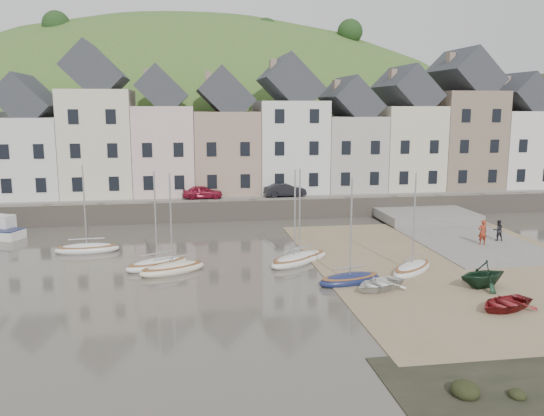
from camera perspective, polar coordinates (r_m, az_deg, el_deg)
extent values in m
plane|color=#453F36|center=(34.54, 1.54, -6.65)|extent=(160.00, 160.00, 0.00)
cube|color=#3B5E25|center=(65.45, -3.51, 2.04)|extent=(90.00, 30.00, 1.50)
cube|color=slate|center=(54.02, -2.37, 1.17)|extent=(70.00, 7.00, 0.10)
cube|color=slate|center=(50.70, -1.92, -0.16)|extent=(70.00, 1.20, 1.80)
cube|color=#7D694C|center=(38.02, 18.16, -5.54)|extent=(18.00, 26.00, 0.06)
cube|color=slate|center=(46.71, 18.12, -2.62)|extent=(8.00, 18.00, 0.12)
ellipsoid|color=#3B5E25|center=(96.66, -7.94, -6.76)|extent=(134.40, 84.00, 84.00)
cylinder|color=#382619|center=(82.47, -20.75, 15.11)|extent=(0.50, 0.50, 3.00)
sphere|color=#213D19|center=(82.75, -20.86, 16.83)|extent=(3.60, 3.60, 3.60)
cylinder|color=#382619|center=(84.91, -10.56, 15.42)|extent=(0.50, 0.50, 3.00)
sphere|color=#213D19|center=(85.18, -10.61, 17.10)|extent=(3.60, 3.60, 3.60)
cylinder|color=#382619|center=(83.76, -0.61, 15.66)|extent=(0.50, 0.50, 3.00)
sphere|color=#213D19|center=(84.04, -0.61, 17.36)|extent=(3.60, 3.60, 3.60)
cylinder|color=#382619|center=(85.35, 7.80, 15.47)|extent=(0.50, 0.50, 3.00)
sphere|color=#213D19|center=(85.62, 7.84, 17.14)|extent=(3.60, 3.60, 3.60)
cube|color=silver|center=(58.42, -22.82, 4.73)|extent=(5.80, 8.00, 7.50)
cube|color=gray|center=(58.63, -24.68, 11.15)|extent=(0.60, 0.90, 1.40)
cube|color=beige|center=(57.17, -16.89, 6.24)|extent=(6.40, 8.00, 10.00)
cube|color=gray|center=(57.50, -18.95, 14.36)|extent=(0.60, 0.90, 1.40)
cube|color=beige|center=(56.70, -10.76, 5.71)|extent=(5.60, 8.00, 8.50)
cube|color=gray|center=(56.67, -12.45, 12.80)|extent=(0.60, 0.90, 1.40)
cube|color=gray|center=(56.84, -4.72, 5.61)|extent=(6.20, 8.00, 8.00)
cube|color=gray|center=(56.63, -6.43, 12.78)|extent=(0.60, 0.90, 1.40)
cube|color=silver|center=(57.63, 1.72, 6.20)|extent=(6.60, 8.00, 9.00)
cube|color=gray|center=(57.34, 0.09, 14.01)|extent=(0.60, 0.90, 1.40)
cube|color=#A7A399|center=(59.15, 7.71, 5.48)|extent=(5.80, 8.00, 7.50)
cube|color=gray|center=(58.59, 6.48, 12.00)|extent=(0.60, 0.90, 1.40)
cube|color=beige|center=(61.07, 13.11, 5.93)|extent=(6.00, 8.00, 8.50)
cube|color=gray|center=(60.45, 12.04, 12.83)|extent=(0.60, 0.90, 1.40)
cube|color=#796857|center=(63.62, 18.40, 6.51)|extent=(6.40, 8.00, 10.00)
cube|color=gray|center=(62.98, 17.50, 14.03)|extent=(0.60, 0.90, 1.40)
cube|color=silver|center=(66.71, 23.08, 5.51)|extent=(5.80, 8.00, 8.00)
cube|color=gray|center=(65.85, 22.41, 11.54)|extent=(0.60, 0.90, 1.40)
ellipsoid|color=silver|center=(41.59, -18.08, -3.96)|extent=(4.45, 1.75, 0.84)
ellipsoid|color=brown|center=(41.54, -18.09, -3.67)|extent=(4.09, 1.59, 0.20)
cylinder|color=#B2B5B7|center=(40.97, -18.31, 0.25)|extent=(0.10, 0.10, 5.60)
cylinder|color=#B2B5B7|center=(41.42, -18.13, -2.95)|extent=(2.40, 0.22, 0.08)
ellipsoid|color=silver|center=(36.47, -11.46, -5.62)|extent=(4.40, 3.32, 0.84)
ellipsoid|color=brown|center=(36.41, -11.47, -5.28)|extent=(4.04, 3.04, 0.20)
cylinder|color=#B2B5B7|center=(35.76, -11.63, -0.83)|extent=(0.10, 0.10, 5.60)
cylinder|color=#B2B5B7|center=(36.27, -11.50, -4.48)|extent=(2.07, 1.17, 0.08)
ellipsoid|color=beige|center=(35.32, -9.96, -6.08)|extent=(4.49, 3.15, 0.84)
ellipsoid|color=brown|center=(35.26, -9.98, -5.74)|extent=(4.13, 2.88, 0.20)
cylinder|color=#B2B5B7|center=(34.59, -10.12, -1.15)|extent=(0.10, 0.10, 5.60)
cylinder|color=#B2B5B7|center=(35.12, -10.00, -4.91)|extent=(2.16, 1.05, 0.08)
ellipsoid|color=silver|center=(36.61, 2.28, -5.36)|extent=(4.17, 3.63, 0.84)
ellipsoid|color=brown|center=(36.55, 2.28, -5.02)|extent=(3.82, 3.32, 0.20)
cylinder|color=#B2B5B7|center=(35.90, 2.31, -0.58)|extent=(0.10, 0.10, 5.60)
cylinder|color=#B2B5B7|center=(36.41, 2.29, -4.22)|extent=(1.85, 1.39, 0.08)
ellipsoid|color=silver|center=(37.13, 2.75, -5.14)|extent=(4.81, 3.75, 0.84)
ellipsoid|color=brown|center=(37.07, 2.75, -4.81)|extent=(4.42, 3.43, 0.20)
cylinder|color=#B2B5B7|center=(36.43, 2.79, -0.43)|extent=(0.10, 0.10, 5.60)
cylinder|color=#B2B5B7|center=(36.94, 2.76, -4.01)|extent=(2.26, 1.42, 0.08)
ellipsoid|color=#161D46|center=(33.00, 7.81, -7.19)|extent=(4.16, 2.43, 0.84)
ellipsoid|color=brown|center=(32.94, 7.82, -6.83)|extent=(3.82, 2.21, 0.20)
cylinder|color=#B2B5B7|center=(32.22, 7.94, -1.92)|extent=(0.10, 0.10, 5.60)
cylinder|color=#B2B5B7|center=(32.79, 7.84, -5.94)|extent=(2.10, 0.61, 0.08)
ellipsoid|color=silver|center=(35.84, 13.87, -6.00)|extent=(4.10, 4.02, 0.84)
ellipsoid|color=brown|center=(35.78, 13.89, -5.66)|extent=(3.75, 3.68, 0.20)
cylinder|color=#B2B5B7|center=(35.11, 14.09, -1.13)|extent=(0.10, 0.10, 5.60)
cylinder|color=#B2B5B7|center=(35.64, 13.92, -4.84)|extent=(1.74, 1.67, 0.08)
cube|color=silver|center=(48.67, -25.50, -1.24)|extent=(2.06, 1.80, 1.00)
imported|color=silver|center=(31.99, 10.64, -7.49)|extent=(3.85, 3.47, 0.65)
imported|color=#152F1E|center=(33.78, 20.42, -6.22)|extent=(3.42, 3.11, 1.55)
imported|color=maroon|center=(30.75, 22.33, -8.83)|extent=(3.78, 3.28, 0.65)
imported|color=maroon|center=(43.79, 20.38, -2.29)|extent=(0.67, 0.45, 1.81)
imported|color=black|center=(45.55, 21.75, -2.09)|extent=(0.79, 0.64, 1.55)
imported|color=maroon|center=(52.62, -6.99, 1.60)|extent=(3.63, 1.49, 1.23)
imported|color=black|center=(53.41, 1.33, 1.83)|extent=(4.00, 1.67, 1.29)
ellipsoid|color=black|center=(21.92, 18.82, -16.95)|extent=(1.02, 1.12, 0.66)
ellipsoid|color=black|center=(22.43, 23.41, -16.85)|extent=(0.60, 0.66, 0.39)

